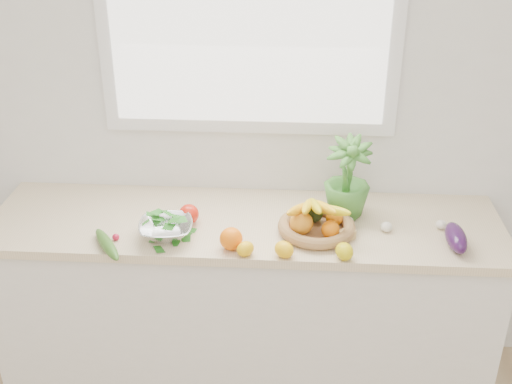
# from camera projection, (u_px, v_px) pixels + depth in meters

# --- Properties ---
(back_wall) EXTENTS (4.50, 0.02, 2.70)m
(back_wall) POSITION_uv_depth(u_px,v_px,m) (249.00, 99.00, 2.86)
(back_wall) COLOR white
(back_wall) RESTS_ON ground
(counter_cabinet) EXTENTS (2.20, 0.58, 0.86)m
(counter_cabinet) POSITION_uv_depth(u_px,v_px,m) (246.00, 306.00, 3.02)
(counter_cabinet) COLOR silver
(counter_cabinet) RESTS_ON ground
(countertop) EXTENTS (2.24, 0.62, 0.04)m
(countertop) POSITION_uv_depth(u_px,v_px,m) (245.00, 224.00, 2.81)
(countertop) COLOR beige
(countertop) RESTS_ON counter_cabinet
(window_frame) EXTENTS (1.30, 0.03, 1.10)m
(window_frame) POSITION_uv_depth(u_px,v_px,m) (249.00, 8.00, 2.66)
(window_frame) COLOR white
(window_frame) RESTS_ON back_wall
(window_pane) EXTENTS (1.18, 0.01, 0.98)m
(window_pane) POSITION_uv_depth(u_px,v_px,m) (248.00, 9.00, 2.64)
(window_pane) COLOR white
(window_pane) RESTS_ON window_frame
(orange_loose) EXTENTS (0.12, 0.12, 0.09)m
(orange_loose) POSITION_uv_depth(u_px,v_px,m) (231.00, 239.00, 2.57)
(orange_loose) COLOR #FF6C08
(orange_loose) RESTS_ON countertop
(lemon_a) EXTENTS (0.09, 0.10, 0.07)m
(lemon_a) POSITION_uv_depth(u_px,v_px,m) (344.00, 251.00, 2.51)
(lemon_a) COLOR #D4C00B
(lemon_a) RESTS_ON countertop
(lemon_b) EXTENTS (0.10, 0.10, 0.06)m
(lemon_b) POSITION_uv_depth(u_px,v_px,m) (245.00, 249.00, 2.54)
(lemon_b) COLOR yellow
(lemon_b) RESTS_ON countertop
(lemon_c) EXTENTS (0.11, 0.11, 0.07)m
(lemon_c) POSITION_uv_depth(u_px,v_px,m) (284.00, 249.00, 2.53)
(lemon_c) COLOR #F9B70D
(lemon_c) RESTS_ON countertop
(apple) EXTENTS (0.10, 0.10, 0.09)m
(apple) POSITION_uv_depth(u_px,v_px,m) (189.00, 214.00, 2.76)
(apple) COLOR red
(apple) RESTS_ON countertop
(ginger) EXTENTS (0.12, 0.11, 0.04)m
(ginger) POSITION_uv_depth(u_px,v_px,m) (342.00, 237.00, 2.64)
(ginger) COLOR tan
(ginger) RESTS_ON countertop
(garlic_a) EXTENTS (0.06, 0.06, 0.05)m
(garlic_a) POSITION_uv_depth(u_px,v_px,m) (347.00, 222.00, 2.74)
(garlic_a) COLOR white
(garlic_a) RESTS_ON countertop
(garlic_b) EXTENTS (0.06, 0.06, 0.04)m
(garlic_b) POSITION_uv_depth(u_px,v_px,m) (441.00, 225.00, 2.73)
(garlic_b) COLOR white
(garlic_b) RESTS_ON countertop
(garlic_c) EXTENTS (0.06, 0.06, 0.04)m
(garlic_c) POSITION_uv_depth(u_px,v_px,m) (386.00, 227.00, 2.71)
(garlic_c) COLOR silver
(garlic_c) RESTS_ON countertop
(eggplant) EXTENTS (0.08, 0.21, 0.08)m
(eggplant) POSITION_uv_depth(u_px,v_px,m) (456.00, 238.00, 2.59)
(eggplant) COLOR #2C0F39
(eggplant) RESTS_ON countertop
(cucumber) EXTENTS (0.18, 0.25, 0.05)m
(cucumber) POSITION_uv_depth(u_px,v_px,m) (107.00, 244.00, 2.58)
(cucumber) COLOR #315C1B
(cucumber) RESTS_ON countertop
(radish) EXTENTS (0.04, 0.04, 0.03)m
(radish) POSITION_uv_depth(u_px,v_px,m) (116.00, 237.00, 2.64)
(radish) COLOR red
(radish) RESTS_ON countertop
(potted_herb) EXTENTS (0.22, 0.22, 0.36)m
(potted_herb) POSITION_uv_depth(u_px,v_px,m) (347.00, 177.00, 2.75)
(potted_herb) COLOR #41822F
(potted_herb) RESTS_ON countertop
(fruit_basket) EXTENTS (0.38, 0.38, 0.18)m
(fruit_basket) POSITION_uv_depth(u_px,v_px,m) (316.00, 222.00, 2.68)
(fruit_basket) COLOR #AB7D4C
(fruit_basket) RESTS_ON countertop
(colander_with_spinach) EXTENTS (0.25, 0.25, 0.12)m
(colander_with_spinach) POSITION_uv_depth(u_px,v_px,m) (166.00, 226.00, 2.64)
(colander_with_spinach) COLOR white
(colander_with_spinach) RESTS_ON countertop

